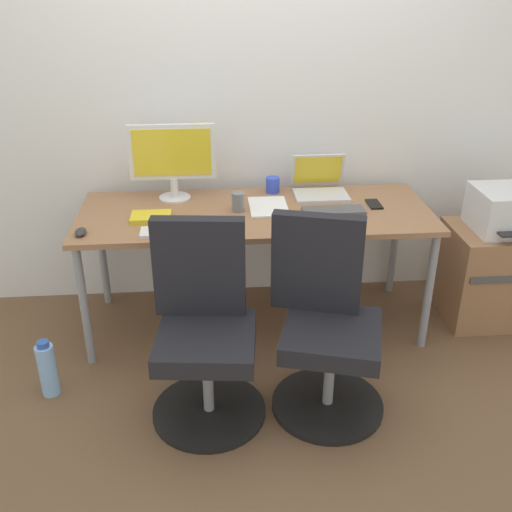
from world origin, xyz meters
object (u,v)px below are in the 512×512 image
(water_bottle_on_floor, at_px, (48,369))
(desktop_monitor, at_px, (172,157))
(coffee_mug, at_px, (273,185))
(office_chair_left, at_px, (205,332))
(side_cabinet, at_px, (495,274))
(printer, at_px, (508,210))
(office_chair_right, at_px, (326,327))
(open_laptop, at_px, (320,185))

(water_bottle_on_floor, xyz_separation_m, desktop_monitor, (0.63, 0.79, 0.83))
(water_bottle_on_floor, height_order, coffee_mug, coffee_mug)
(office_chair_left, bearing_deg, side_cabinet, 21.70)
(water_bottle_on_floor, bearing_deg, office_chair_left, -11.30)
(printer, xyz_separation_m, desktop_monitor, (-1.88, 0.27, 0.28))
(office_chair_left, distance_m, printer, 1.87)
(printer, relative_size, coffee_mug, 4.35)
(office_chair_right, height_order, desktop_monitor, desktop_monitor)
(water_bottle_on_floor, distance_m, desktop_monitor, 1.31)
(office_chair_right, height_order, open_laptop, open_laptop)
(office_chair_right, bearing_deg, printer, 30.65)
(side_cabinet, bearing_deg, water_bottle_on_floor, -168.07)
(side_cabinet, xyz_separation_m, printer, (0.00, -0.00, 0.41))
(office_chair_left, height_order, printer, office_chair_left)
(office_chair_right, bearing_deg, water_bottle_on_floor, 173.28)
(side_cabinet, distance_m, printer, 0.41)
(water_bottle_on_floor, distance_m, coffee_mug, 1.60)
(office_chair_left, distance_m, water_bottle_on_floor, 0.84)
(office_chair_left, relative_size, desktop_monitor, 1.96)
(office_chair_right, height_order, water_bottle_on_floor, office_chair_right)
(office_chair_left, height_order, water_bottle_on_floor, office_chair_left)
(desktop_monitor, bearing_deg, side_cabinet, -8.02)
(printer, relative_size, water_bottle_on_floor, 1.29)
(office_chair_right, height_order, coffee_mug, office_chair_right)
(office_chair_left, xyz_separation_m, printer, (1.72, 0.68, 0.27))
(desktop_monitor, bearing_deg, open_laptop, 0.85)
(open_laptop, xyz_separation_m, coffee_mug, (-0.27, 0.04, -0.01))
(office_chair_right, relative_size, printer, 2.35)
(open_laptop, bearing_deg, printer, -15.10)
(office_chair_right, xyz_separation_m, coffee_mug, (-0.14, 1.01, 0.35))
(office_chair_right, distance_m, open_laptop, 1.04)
(coffee_mug, bearing_deg, office_chair_left, -112.70)
(side_cabinet, height_order, desktop_monitor, desktop_monitor)
(open_laptop, bearing_deg, office_chair_left, -125.77)
(office_chair_left, height_order, desktop_monitor, desktop_monitor)
(office_chair_right, xyz_separation_m, desktop_monitor, (-0.72, 0.95, 0.55))
(desktop_monitor, bearing_deg, office_chair_left, -80.83)
(desktop_monitor, bearing_deg, office_chair_right, -53.03)
(office_chair_left, bearing_deg, coffee_mug, 67.30)
(side_cabinet, bearing_deg, desktop_monitor, 171.98)
(desktop_monitor, height_order, coffee_mug, desktop_monitor)
(side_cabinet, bearing_deg, office_chair_right, -149.32)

